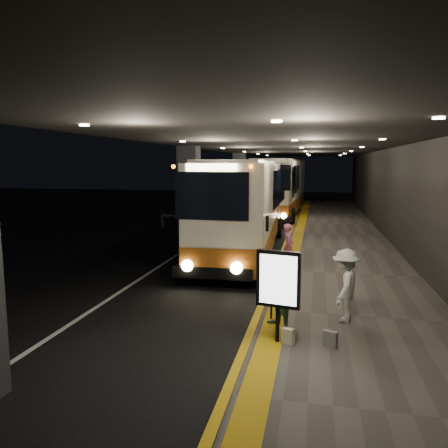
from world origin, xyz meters
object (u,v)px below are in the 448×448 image
(info_sign, at_px, (278,281))
(bag_polka, at_px, (330,339))
(coach_main, at_px, (245,210))
(bag_plain, at_px, (288,336))
(coach_second, at_px, (280,190))
(passenger_waiting_green, at_px, (279,293))
(coach_third, at_px, (287,184))
(stanchion_post, at_px, (272,296))
(passenger_waiting_white, at_px, (345,286))
(passenger_boarding, at_px, (288,246))

(info_sign, bearing_deg, bag_polka, 11.10)
(coach_main, relative_size, bag_plain, 39.33)
(coach_second, distance_m, bag_plain, 22.65)
(passenger_waiting_green, xyz_separation_m, info_sign, (0.04, -0.69, 0.44))
(coach_third, height_order, stanchion_post, coach_third)
(coach_main, distance_m, coach_second, 13.02)
(bag_plain, relative_size, info_sign, 0.16)
(passenger_waiting_white, distance_m, info_sign, 2.07)
(passenger_boarding, height_order, bag_plain, passenger_boarding)
(coach_third, height_order, bag_polka, coach_third)
(bag_polka, xyz_separation_m, info_sign, (-1.03, 0.00, 1.10))
(coach_third, xyz_separation_m, passenger_waiting_white, (3.60, -33.63, -0.68))
(bag_polka, bearing_deg, coach_third, 95.30)
(passenger_boarding, bearing_deg, passenger_waiting_green, 177.21)
(coach_third, bearing_deg, coach_second, -89.34)
(passenger_waiting_green, bearing_deg, coach_main, 158.87)
(coach_third, relative_size, bag_plain, 36.38)
(coach_second, relative_size, bag_polka, 40.17)
(coach_second, bearing_deg, info_sign, -82.90)
(bag_plain, bearing_deg, passenger_boarding, 93.71)
(coach_main, bearing_deg, passenger_boarding, -59.25)
(coach_second, height_order, bag_polka, coach_second)
(coach_third, bearing_deg, passenger_waiting_white, -84.86)
(coach_main, distance_m, bag_polka, 10.12)
(coach_main, height_order, coach_third, coach_main)
(passenger_waiting_white, distance_m, bag_polka, 1.67)
(coach_second, xyz_separation_m, passenger_waiting_green, (1.82, -21.79, -0.91))
(bag_plain, distance_m, stanchion_post, 1.43)
(coach_second, distance_m, coach_third, 12.64)
(info_sign, bearing_deg, coach_second, 105.92)
(coach_main, distance_m, info_sign, 9.73)
(coach_third, height_order, passenger_waiting_green, coach_third)
(passenger_waiting_white, xyz_separation_m, bag_polka, (-0.35, -1.49, -0.67))
(coach_main, relative_size, passenger_waiting_green, 7.40)
(bag_polka, bearing_deg, passenger_waiting_green, 146.97)
(passenger_waiting_white, bearing_deg, passenger_boarding, -146.39)
(passenger_boarding, xyz_separation_m, bag_plain, (0.42, -6.40, -0.61))
(coach_second, height_order, info_sign, coach_second)
(coach_main, xyz_separation_m, passenger_waiting_green, (2.18, -8.77, -0.82))
(coach_second, height_order, stanchion_post, coach_second)
(passenger_waiting_white, bearing_deg, stanchion_post, -66.88)
(coach_main, xyz_separation_m, stanchion_post, (1.97, -8.19, -1.08))
(passenger_waiting_white, bearing_deg, coach_main, -139.99)
(coach_main, xyz_separation_m, coach_second, (0.36, 13.02, 0.09))
(coach_main, height_order, passenger_waiting_green, coach_main)
(passenger_waiting_white, relative_size, bag_polka, 5.34)
(info_sign, bearing_deg, coach_main, 114.37)
(passenger_boarding, distance_m, passenger_waiting_white, 5.15)
(stanchion_post, bearing_deg, coach_second, 94.35)
(passenger_boarding, relative_size, passenger_waiting_white, 0.92)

